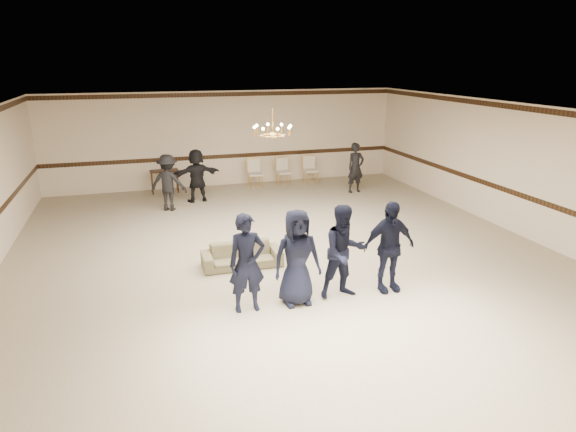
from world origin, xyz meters
name	(u,v)px	position (x,y,z in m)	size (l,w,h in m)	color
room	(285,186)	(0.00, 0.00, 1.60)	(12.01, 14.01, 3.21)	#BDAE92
chair_rail	(227,156)	(0.00, 6.99, 1.00)	(12.00, 0.02, 0.14)	#361E10
crown_molding	(225,94)	(0.00, 6.99, 3.08)	(12.00, 0.02, 0.14)	#361E10
chandelier	(273,121)	(0.00, 1.00, 2.88)	(0.94, 0.94, 0.89)	gold
boy_a	(247,263)	(-1.36, -2.21, 0.88)	(0.64, 0.42, 1.75)	black
boy_b	(297,257)	(-0.46, -2.21, 0.88)	(0.86, 0.56, 1.75)	black
boy_c	(344,252)	(0.44, -2.21, 0.88)	(0.85, 0.66, 1.75)	black
boy_d	(389,247)	(1.34, -2.21, 0.88)	(1.03, 0.43, 1.75)	black
settee	(242,255)	(-1.05, -0.29, 0.25)	(1.68, 0.66, 0.49)	#73714D
adult_left	(168,183)	(-2.19, 4.40, 0.82)	(1.05, 0.61, 1.63)	black
adult_mid	(197,175)	(-1.29, 5.10, 0.82)	(1.51, 0.48, 1.63)	black
adult_right	(356,168)	(3.81, 4.70, 0.82)	(0.60, 0.39, 1.63)	black
banquet_chair_left	(255,174)	(0.82, 6.28, 0.48)	(0.46, 0.46, 0.95)	beige
banquet_chair_mid	(284,172)	(1.82, 6.28, 0.48)	(0.46, 0.46, 0.95)	beige
banquet_chair_right	(311,170)	(2.82, 6.28, 0.48)	(0.46, 0.46, 0.95)	beige
console_table	(165,181)	(-2.18, 6.48, 0.38)	(0.90, 0.38, 0.76)	#341E11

